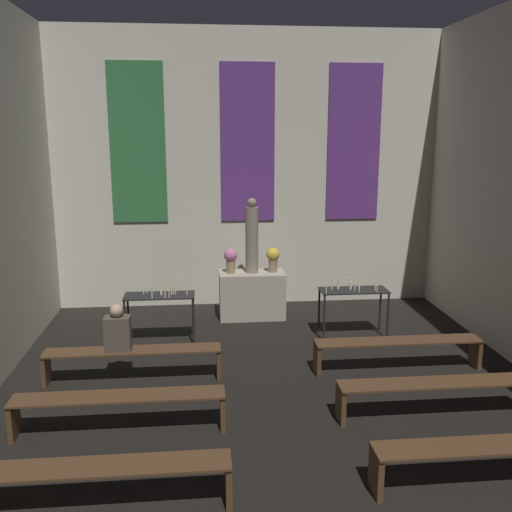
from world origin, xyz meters
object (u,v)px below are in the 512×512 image
person_seated (118,331)px  altar (252,295)px  pew_second_left (98,477)px  pew_back_left (133,357)px  pew_third_right (437,390)px  pew_second_right (495,454)px  candle_rack_left (160,301)px  pew_third_left (119,404)px  pew_back_right (398,347)px  flower_vase_left (231,259)px  flower_vase_right (273,258)px  statue (252,238)px  candle_rack_right (353,296)px

person_seated → altar: bearing=51.3°
pew_second_left → pew_back_left: 2.87m
pew_third_right → pew_second_right: bearing=-90.0°
candle_rack_left → pew_third_left: (-0.29, -2.92, -0.36)m
person_seated → pew_back_right: bearing=-0.0°
pew_second_left → pew_third_right: bearing=20.3°
candle_rack_left → pew_second_right: size_ratio=0.47×
pew_back_left → pew_third_right: bearing=-20.3°
pew_third_left → pew_third_right: same height
flower_vase_left → flower_vase_right: bearing=0.0°
flower_vase_right → pew_second_right: 5.80m
pew_back_right → statue: bearing=126.0°
candle_rack_left → pew_second_left: candle_rack_left is taller
candle_rack_left → pew_second_right: 5.65m
flower_vase_left → pew_second_right: bearing=-67.1°
pew_second_left → pew_third_left: same height
altar → pew_second_right: (1.94, -5.53, -0.09)m
flower_vase_right → pew_back_left: 3.63m
pew_back_left → person_seated: 0.45m
pew_third_left → pew_back_left: (0.00, 1.44, 0.00)m
candle_rack_left → pew_back_right: 3.90m
altar → pew_second_left: (-1.94, -5.53, -0.09)m
statue → pew_back_right: size_ratio=0.57×
candle_rack_left → pew_second_left: bearing=-93.8°
pew_second_left → person_seated: size_ratio=3.66×
statue → candle_rack_right: 2.19m
statue → pew_back_right: statue is taller
pew_back_right → flower_vase_left: bearing=131.3°
candle_rack_left → candle_rack_right: 3.30m
pew_second_right → pew_back_right: size_ratio=1.00×
pew_back_right → candle_rack_right: bearing=101.0°
flower_vase_left → pew_second_left: bearing=-105.5°
candle_rack_left → person_seated: (-0.48, -1.49, 0.04)m
candle_rack_right → pew_second_left: size_ratio=0.47×
altar → pew_back_left: altar is taller
flower_vase_left → pew_second_left: 5.80m
flower_vase_right → candle_rack_left: 2.40m
altar → pew_back_left: (-1.94, -2.66, -0.09)m
flower_vase_right → candle_rack_left: size_ratio=0.40×
candle_rack_left → person_seated: person_seated is taller
pew_second_right → pew_back_right: bearing=90.0°
pew_second_left → person_seated: 2.91m
candle_rack_right → pew_second_right: candle_rack_right is taller
person_seated → pew_second_left: bearing=-86.1°
statue → flower_vase_right: statue is taller
pew_second_right → pew_back_right: 2.87m
pew_third_right → pew_back_left: bearing=159.7°
pew_third_right → flower_vase_right: bearing=110.6°
altar → flower_vase_right: 0.82m
flower_vase_left → person_seated: size_ratio=0.68×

